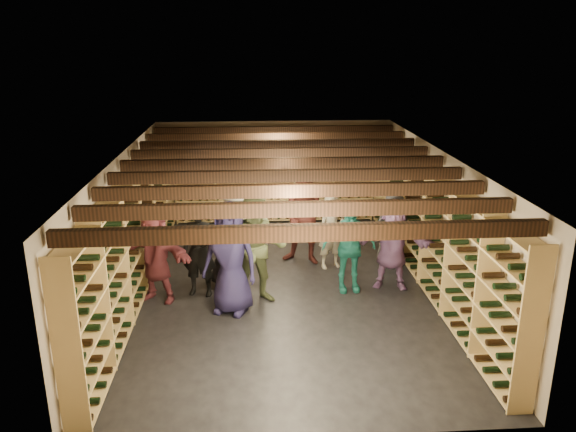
{
  "coord_description": "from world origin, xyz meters",
  "views": [
    {
      "loc": [
        -0.56,
        -9.19,
        4.28
      ],
      "look_at": [
        0.07,
        0.2,
        1.27
      ],
      "focal_mm": 35.0,
      "sensor_mm": 36.0,
      "label": 1
    }
  ],
  "objects_px": {
    "person_2": "(258,249)",
    "person_9": "(238,229)",
    "person_12": "(393,227)",
    "person_0": "(226,247)",
    "crate_stack_left": "(229,230)",
    "person_11": "(392,244)",
    "crate_loose": "(346,236)",
    "person_6": "(230,258)",
    "person_8": "(305,217)",
    "person_1": "(200,250)",
    "person_4": "(349,247)",
    "person_5": "(155,256)",
    "person_7": "(332,231)",
    "crate_stack_right": "(250,228)"
  },
  "relations": [
    {
      "from": "person_12",
      "to": "crate_stack_left",
      "type": "bearing_deg",
      "value": 159.2
    },
    {
      "from": "person_1",
      "to": "person_4",
      "type": "xyz_separation_m",
      "value": [
        2.57,
        0.01,
        -0.01
      ]
    },
    {
      "from": "person_1",
      "to": "person_4",
      "type": "bearing_deg",
      "value": 13.86
    },
    {
      "from": "person_1",
      "to": "person_9",
      "type": "bearing_deg",
      "value": 70.39
    },
    {
      "from": "person_1",
      "to": "person_8",
      "type": "relative_size",
      "value": 0.85
    },
    {
      "from": "crate_stack_left",
      "to": "person_4",
      "type": "distance_m",
      "value": 3.24
    },
    {
      "from": "crate_stack_right",
      "to": "person_11",
      "type": "xyz_separation_m",
      "value": [
        2.49,
        -2.67,
        0.56
      ]
    },
    {
      "from": "person_8",
      "to": "person_7",
      "type": "bearing_deg",
      "value": -8.5
    },
    {
      "from": "person_4",
      "to": "person_9",
      "type": "bearing_deg",
      "value": 150.08
    },
    {
      "from": "person_9",
      "to": "person_11",
      "type": "height_order",
      "value": "person_9"
    },
    {
      "from": "crate_stack_left",
      "to": "person_8",
      "type": "xyz_separation_m",
      "value": [
        1.53,
        -1.05,
        0.62
      ]
    },
    {
      "from": "person_4",
      "to": "person_0",
      "type": "bearing_deg",
      "value": 167.83
    },
    {
      "from": "person_6",
      "to": "crate_stack_left",
      "type": "bearing_deg",
      "value": 114.61
    },
    {
      "from": "person_0",
      "to": "person_9",
      "type": "xyz_separation_m",
      "value": [
        0.21,
        0.63,
        0.11
      ]
    },
    {
      "from": "person_8",
      "to": "person_12",
      "type": "height_order",
      "value": "person_8"
    },
    {
      "from": "person_1",
      "to": "person_4",
      "type": "distance_m",
      "value": 2.57
    },
    {
      "from": "crate_loose",
      "to": "person_2",
      "type": "distance_m",
      "value": 3.62
    },
    {
      "from": "person_1",
      "to": "person_4",
      "type": "relative_size",
      "value": 1.01
    },
    {
      "from": "crate_loose",
      "to": "person_11",
      "type": "distance_m",
      "value": 2.6
    },
    {
      "from": "person_0",
      "to": "person_7",
      "type": "height_order",
      "value": "person_0"
    },
    {
      "from": "person_0",
      "to": "person_11",
      "type": "distance_m",
      "value": 2.93
    },
    {
      "from": "person_7",
      "to": "person_8",
      "type": "height_order",
      "value": "person_8"
    },
    {
      "from": "person_2",
      "to": "person_6",
      "type": "height_order",
      "value": "person_2"
    },
    {
      "from": "person_1",
      "to": "person_5",
      "type": "relative_size",
      "value": 1.02
    },
    {
      "from": "person_1",
      "to": "person_2",
      "type": "bearing_deg",
      "value": -5.37
    },
    {
      "from": "person_8",
      "to": "person_1",
      "type": "bearing_deg",
      "value": -125.37
    },
    {
      "from": "person_6",
      "to": "person_8",
      "type": "relative_size",
      "value": 0.97
    },
    {
      "from": "crate_stack_left",
      "to": "crate_loose",
      "type": "bearing_deg",
      "value": 4.23
    },
    {
      "from": "crate_loose",
      "to": "person_11",
      "type": "height_order",
      "value": "person_11"
    },
    {
      "from": "person_1",
      "to": "person_6",
      "type": "distance_m",
      "value": 0.86
    },
    {
      "from": "person_12",
      "to": "person_8",
      "type": "bearing_deg",
      "value": 175.24
    },
    {
      "from": "crate_loose",
      "to": "crate_stack_right",
      "type": "bearing_deg",
      "value": 174.55
    },
    {
      "from": "person_1",
      "to": "person_7",
      "type": "height_order",
      "value": "person_1"
    },
    {
      "from": "person_12",
      "to": "person_0",
      "type": "bearing_deg",
      "value": -165.92
    },
    {
      "from": "person_6",
      "to": "person_9",
      "type": "xyz_separation_m",
      "value": [
        0.09,
        1.63,
        -0.08
      ]
    },
    {
      "from": "crate_stack_left",
      "to": "person_11",
      "type": "relative_size",
      "value": 0.42
    },
    {
      "from": "person_2",
      "to": "person_9",
      "type": "height_order",
      "value": "person_2"
    },
    {
      "from": "crate_stack_right",
      "to": "crate_loose",
      "type": "xyz_separation_m",
      "value": [
        2.12,
        -0.2,
        -0.17
      ]
    },
    {
      "from": "crate_stack_right",
      "to": "person_11",
      "type": "relative_size",
      "value": 0.33
    },
    {
      "from": "person_11",
      "to": "crate_stack_left",
      "type": "bearing_deg",
      "value": 156.47
    },
    {
      "from": "person_5",
      "to": "person_7",
      "type": "distance_m",
      "value": 3.36
    },
    {
      "from": "crate_stack_left",
      "to": "person_4",
      "type": "xyz_separation_m",
      "value": [
        2.16,
        -2.36,
        0.47
      ]
    },
    {
      "from": "person_6",
      "to": "person_1",
      "type": "bearing_deg",
      "value": 151.78
    },
    {
      "from": "person_2",
      "to": "person_11",
      "type": "bearing_deg",
      "value": 7.44
    },
    {
      "from": "crate_loose",
      "to": "person_6",
      "type": "distance_m",
      "value": 4.12
    },
    {
      "from": "person_6",
      "to": "person_12",
      "type": "height_order",
      "value": "person_6"
    },
    {
      "from": "crate_stack_right",
      "to": "person_1",
      "type": "height_order",
      "value": "person_1"
    },
    {
      "from": "person_0",
      "to": "person_7",
      "type": "distance_m",
      "value": 2.11
    },
    {
      "from": "person_2",
      "to": "person_9",
      "type": "distance_m",
      "value": 1.37
    },
    {
      "from": "crate_loose",
      "to": "person_4",
      "type": "height_order",
      "value": "person_4"
    }
  ]
}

